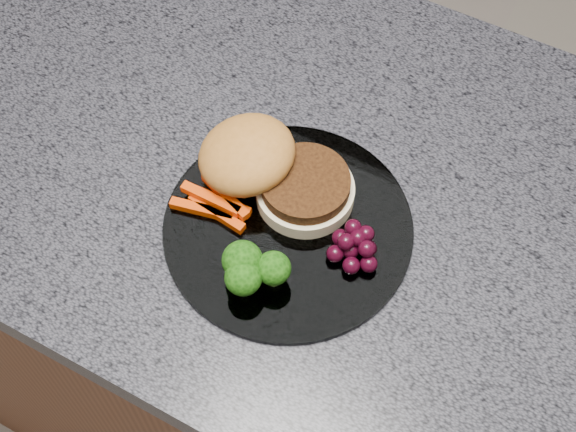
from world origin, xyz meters
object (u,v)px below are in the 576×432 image
(plate, at_px, (288,227))
(burger, at_px, (267,169))
(island_cabinet, at_px, (295,333))
(grape_bunch, at_px, (355,246))

(plate, relative_size, burger, 1.39)
(island_cabinet, relative_size, plate, 4.62)
(island_cabinet, xyz_separation_m, burger, (-0.02, -0.04, 0.50))
(plate, distance_m, grape_bunch, 0.08)
(plate, xyz_separation_m, grape_bunch, (0.07, 0.00, 0.02))
(island_cabinet, xyz_separation_m, grape_bunch, (0.10, -0.07, 0.49))
(island_cabinet, height_order, plate, plate)
(burger, bearing_deg, grape_bunch, -24.88)
(burger, xyz_separation_m, grape_bunch, (0.12, -0.03, -0.01))
(island_cabinet, height_order, burger, burger)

